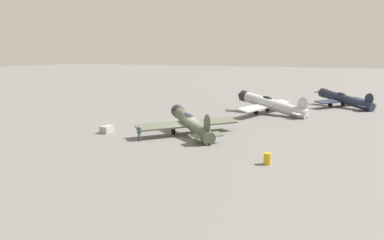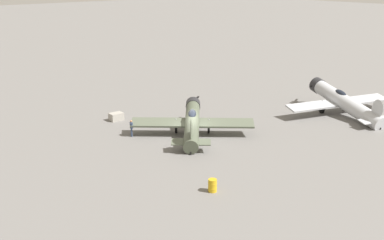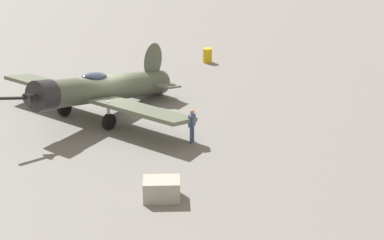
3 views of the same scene
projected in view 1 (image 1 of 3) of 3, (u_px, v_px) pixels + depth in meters
The scene contains 7 objects.
ground_plane at pixel (192, 136), 36.93m from camera, with size 400.00×400.00×0.00m, color slate.
airplane_foreground at pixel (190, 122), 37.09m from camera, with size 9.85×9.42×3.13m.
airplane_mid_apron at pixel (270, 104), 50.30m from camera, with size 12.65×11.43×3.51m.
airplane_far_line at pixel (343, 99), 56.67m from camera, with size 9.55×9.77×3.01m.
ground_crew_mechanic at pixel (139, 132), 34.86m from camera, with size 0.37×0.58×1.60m.
equipment_crate at pixel (107, 129), 38.55m from camera, with size 1.42×1.07×0.79m.
fuel_drum at pixel (267, 159), 27.52m from camera, with size 0.65×0.65×0.94m.
Camera 1 is at (-32.78, -14.66, 8.79)m, focal length 32.01 mm.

